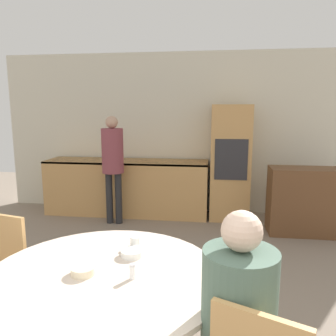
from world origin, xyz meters
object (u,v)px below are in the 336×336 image
sideboard (310,201)px  bowl_centre (83,271)px  person_seated (238,327)px  person_standing (113,158)px  oven_unit (230,163)px  bowl_near (132,253)px  cup (135,242)px  dining_table (104,309)px

sideboard → bowl_centre: bearing=-125.4°
bowl_centre → person_seated: bearing=-20.8°
person_standing → oven_unit: bearing=16.4°
bowl_near → person_standing: bearing=109.5°
person_standing → bowl_near: size_ratio=11.00×
person_seated → bowl_centre: person_seated is taller
person_seated → bowl_near: bearing=136.7°
bowl_centre → bowl_near: bearing=50.9°
oven_unit → person_seated: size_ratio=1.40×
bowl_near → cup: bearing=93.9°
person_seated → person_standing: (-1.57, 3.25, 0.26)m
cup → person_standing: bearing=110.2°
bowl_near → bowl_centre: bearing=-129.1°
person_standing → cup: (0.93, -2.53, -0.20)m
sideboard → person_standing: (-2.77, 0.06, 0.54)m
oven_unit → person_standing: 1.79m
dining_table → cup: (0.10, 0.37, 0.26)m
person_seated → cup: size_ratio=15.87×
dining_table → sideboard: bearing=55.8°
person_seated → sideboard: bearing=69.4°
dining_table → person_standing: size_ratio=0.85×
bowl_near → bowl_centre: (-0.22, -0.27, 0.00)m
cup → oven_unit: bearing=75.6°
sideboard → person_seated: bearing=-110.6°
person_seated → cup: (-0.63, 0.72, 0.06)m
person_standing → bowl_near: (0.94, -2.66, -0.22)m
cup → bowl_centre: bearing=-117.8°
dining_table → bowl_centre: bowl_centre is taller
person_seated → bowl_centre: 0.90m
person_seated → person_standing: bearing=115.8°
oven_unit → cup: size_ratio=22.18×
person_seated → bowl_near: person_seated is taller
oven_unit → person_standing: bearing=-163.6°
oven_unit → person_seated: bearing=-92.2°
sideboard → person_standing: person_standing is taller
person_seated → oven_unit: bearing=87.8°
person_seated → person_standing: size_ratio=0.79×
oven_unit → bowl_centre: (-0.99, -3.43, -0.10)m
oven_unit → dining_table: oven_unit is taller
dining_table → bowl_near: bearing=65.8°
oven_unit → bowl_near: 3.26m
person_standing → bowl_centre: bearing=-76.1°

